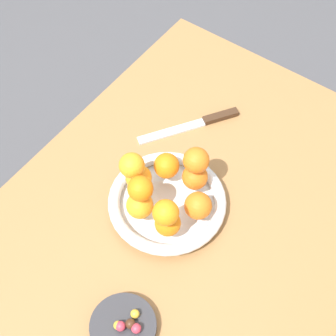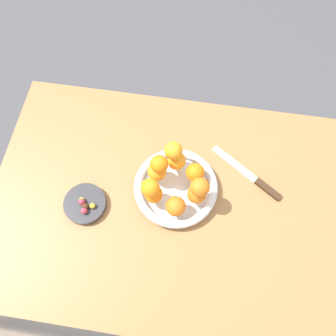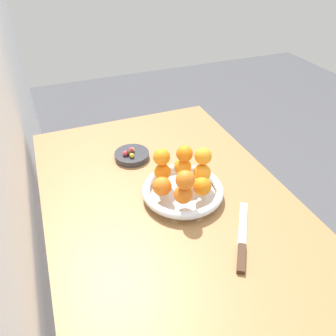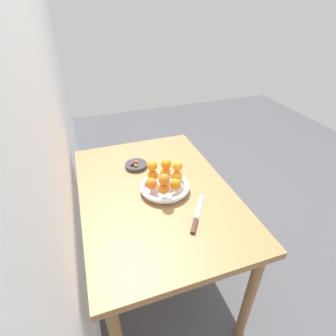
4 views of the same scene
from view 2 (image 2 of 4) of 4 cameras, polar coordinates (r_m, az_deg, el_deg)
ground_plane at (r=1.73m, az=-0.08°, el=-13.04°), size 6.00×6.00×0.00m
dining_table at (r=1.10m, az=-0.12°, el=-7.36°), size 1.10×0.76×0.74m
fruit_bowl at (r=1.00m, az=1.35°, el=-3.42°), size 0.26×0.26×0.04m
candy_dish at (r=1.03m, az=-14.23°, el=-6.08°), size 0.13×0.13×0.02m
orange_0 at (r=0.95m, az=-2.55°, el=-4.55°), size 0.05×0.05×0.05m
orange_1 at (r=0.94m, az=1.34°, el=-6.67°), size 0.06×0.06×0.06m
orange_2 at (r=0.95m, az=5.01°, el=-4.55°), size 0.06×0.06×0.06m
orange_3 at (r=0.98m, az=4.75°, el=-0.79°), size 0.06×0.06×0.06m
orange_4 at (r=0.99m, az=1.48°, el=1.29°), size 0.06×0.06×0.06m
orange_5 at (r=0.97m, az=-1.91°, el=-0.59°), size 0.06×0.06×0.06m
orange_6 at (r=0.90m, az=5.57°, el=-3.33°), size 0.06×0.06×0.06m
orange_7 at (r=0.94m, az=1.19°, el=3.04°), size 0.05×0.05×0.05m
orange_8 at (r=0.90m, az=-3.11°, el=-3.48°), size 0.05×0.05×0.05m
orange_9 at (r=0.92m, az=-1.56°, el=0.68°), size 0.05×0.05×0.05m
candy_ball_0 at (r=1.02m, az=-14.80°, el=-5.42°), size 0.02×0.02×0.02m
candy_ball_1 at (r=1.01m, az=-14.20°, el=-6.48°), size 0.02×0.02×0.02m
candy_ball_2 at (r=1.01m, az=-14.81°, el=-5.68°), size 0.02×0.02×0.02m
candy_ball_3 at (r=1.00m, az=-13.03°, el=-6.42°), size 0.02×0.02×0.02m
candy_ball_4 at (r=1.00m, az=-14.41°, el=-7.23°), size 0.02×0.02×0.02m
knife at (r=1.07m, az=14.38°, el=-1.53°), size 0.23×0.16×0.01m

